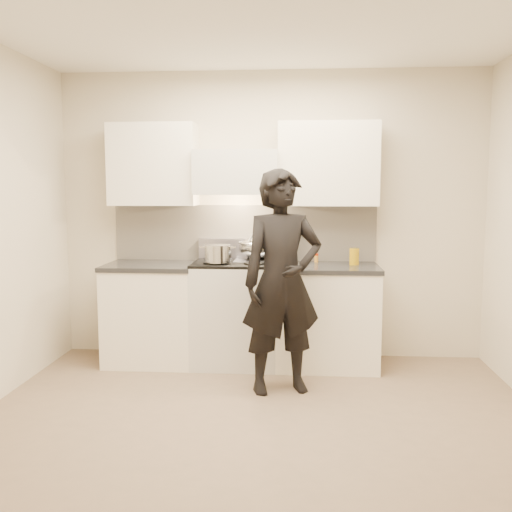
# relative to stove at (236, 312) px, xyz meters

# --- Properties ---
(ground_plane) EXTENTS (4.00, 4.00, 0.00)m
(ground_plane) POSITION_rel_stove_xyz_m (0.30, -1.42, -0.47)
(ground_plane) COLOR #7E654F
(room_shell) EXTENTS (4.04, 3.54, 2.70)m
(room_shell) POSITION_rel_stove_xyz_m (0.24, -1.05, 1.12)
(room_shell) COLOR beige
(room_shell) RESTS_ON ground
(stove) EXTENTS (0.76, 0.65, 0.96)m
(stove) POSITION_rel_stove_xyz_m (0.00, 0.00, 0.00)
(stove) COLOR silver
(stove) RESTS_ON ground
(counter_right) EXTENTS (0.92, 0.67, 0.92)m
(counter_right) POSITION_rel_stove_xyz_m (0.83, 0.00, -0.01)
(counter_right) COLOR white
(counter_right) RESTS_ON ground
(counter_left) EXTENTS (0.82, 0.67, 0.92)m
(counter_left) POSITION_rel_stove_xyz_m (-0.78, 0.00, -0.01)
(counter_left) COLOR white
(counter_left) RESTS_ON ground
(wok) EXTENTS (0.39, 0.47, 0.31)m
(wok) POSITION_rel_stove_xyz_m (0.20, 0.14, 0.59)
(wok) COLOR #B5B5B5
(wok) RESTS_ON stove
(stock_pot) EXTENTS (0.33, 0.24, 0.15)m
(stock_pot) POSITION_rel_stove_xyz_m (-0.14, -0.14, 0.56)
(stock_pot) COLOR #B5B5B5
(stock_pot) RESTS_ON stove
(utensil_crock) EXTENTS (0.13, 0.13, 0.35)m
(utensil_crock) POSITION_rel_stove_xyz_m (0.45, 0.25, 0.55)
(utensil_crock) COLOR #9693A7
(utensil_crock) RESTS_ON counter_right
(spice_jar) EXTENTS (0.04, 0.04, 0.08)m
(spice_jar) POSITION_rel_stove_xyz_m (0.74, 0.22, 0.49)
(spice_jar) COLOR orange
(spice_jar) RESTS_ON counter_right
(oil_glass) EXTENTS (0.09, 0.09, 0.15)m
(oil_glass) POSITION_rel_stove_xyz_m (1.07, 0.06, 0.52)
(oil_glass) COLOR #AE8209
(oil_glass) RESTS_ON counter_right
(person) EXTENTS (0.74, 0.60, 1.76)m
(person) POSITION_rel_stove_xyz_m (0.44, -0.69, 0.41)
(person) COLOR black
(person) RESTS_ON ground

